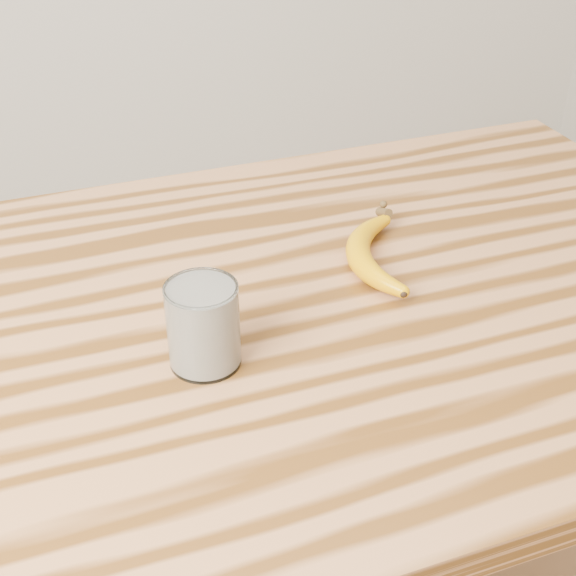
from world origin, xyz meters
name	(u,v)px	position (x,y,z in m)	size (l,w,h in m)	color
table	(312,378)	(0.00, 0.00, 0.77)	(1.20, 0.80, 0.90)	#A66C40
smoothie_glass	(203,325)	(-0.16, -0.08, 0.95)	(0.08, 0.08, 0.10)	white
banana	(357,254)	(0.08, 0.05, 0.92)	(0.10, 0.27, 0.03)	#D28C00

